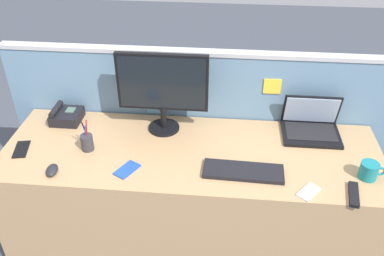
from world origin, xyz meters
name	(u,v)px	position (x,y,z in m)	size (l,w,h in m)	color
ground_plane	(191,238)	(0.00, 0.00, 0.00)	(10.00, 10.00, 0.00)	#424751
desk	(191,198)	(0.00, 0.00, 0.35)	(2.11, 0.70, 0.71)	tan
cubicle_divider	(197,131)	(0.00, 0.39, 0.57)	(2.37, 0.08, 1.14)	#6084A3
desktop_monitor	(162,87)	(-0.18, 0.21, 0.98)	(0.52, 0.18, 0.48)	black
laptop	(311,125)	(0.68, 0.25, 0.76)	(0.33, 0.26, 0.22)	black
desk_phone	(66,116)	(-0.79, 0.24, 0.74)	(0.17, 0.17, 0.10)	black
keyboard_main	(243,171)	(0.29, -0.16, 0.72)	(0.41, 0.14, 0.02)	black
computer_mouse_right_hand	(52,170)	(-0.70, -0.25, 0.72)	(0.06, 0.10, 0.03)	#232328
pen_cup	(87,142)	(-0.57, -0.04, 0.76)	(0.07, 0.07, 0.18)	#333338
cell_phone_black_slab	(21,149)	(-0.94, -0.08, 0.71)	(0.07, 0.15, 0.01)	black
cell_phone_white_slab	(308,192)	(0.60, -0.28, 0.71)	(0.07, 0.13, 0.01)	silver
cell_phone_blue_case	(127,170)	(-0.32, -0.20, 0.71)	(0.08, 0.14, 0.01)	blue
tv_remote	(354,194)	(0.81, -0.28, 0.72)	(0.04, 0.17, 0.02)	black
coffee_mug	(369,171)	(0.91, -0.14, 0.75)	(0.13, 0.09, 0.09)	#197A84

